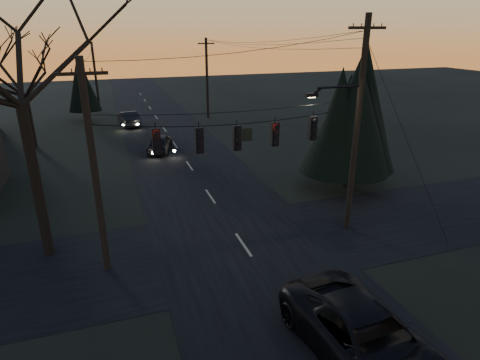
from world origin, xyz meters
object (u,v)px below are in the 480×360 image
object	(u,v)px
utility_pole_far_r	(208,118)
bare_tree_left	(8,35)
sedan_oncoming_b	(129,119)
utility_pole_right	(346,227)
suv_near	(366,339)
evergreen_right	(352,119)
utility_pole_far_l	(100,111)
sedan_oncoming_a	(160,143)
utility_pole_left	(108,268)

from	to	relation	value
utility_pole_far_r	bare_tree_left	distance (m)	30.84
utility_pole_far_r	sedan_oncoming_b	world-z (taller)	utility_pole_far_r
utility_pole_right	sedan_oncoming_b	xyz separation A→B (m)	(-8.70, 26.76, 0.74)
suv_near	sedan_oncoming_b	xyz separation A→B (m)	(-4.33, 34.45, -0.11)
evergreen_right	sedan_oncoming_b	size ratio (longest dim) A/B	1.65
utility_pole_far_l	sedan_oncoming_a	bearing A→B (deg)	-77.04
evergreen_right	sedan_oncoming_b	bearing A→B (deg)	118.27
sedan_oncoming_a	sedan_oncoming_b	world-z (taller)	sedan_oncoming_b
utility_pole_far_r	bare_tree_left	world-z (taller)	bare_tree_left
bare_tree_left	sedan_oncoming_a	size ratio (longest dim) A/B	3.09
utility_pole_right	utility_pole_left	size ratio (longest dim) A/B	1.18
sedan_oncoming_a	sedan_oncoming_b	distance (m)	10.51
utility_pole_far_l	sedan_oncoming_a	distance (m)	20.14
utility_pole_left	utility_pole_far_l	size ratio (longest dim) A/B	1.06
utility_pole_far_r	sedan_oncoming_b	xyz separation A→B (m)	(-8.70, -1.24, 0.74)
utility_pole_far_l	evergreen_right	bearing A→B (deg)	-64.92
utility_pole_far_l	utility_pole_left	bearing A→B (deg)	-90.00
utility_pole_far_r	sedan_oncoming_a	size ratio (longest dim) A/B	2.01
utility_pole_right	utility_pole_far_l	xyz separation A→B (m)	(-11.50, 36.00, 0.00)
utility_pole_far_l	sedan_oncoming_b	world-z (taller)	utility_pole_far_l
sedan_oncoming_b	sedan_oncoming_a	bearing A→B (deg)	91.66
utility_pole_right	sedan_oncoming_b	bearing A→B (deg)	108.01
utility_pole_left	evergreen_right	xyz separation A→B (m)	(14.56, 4.89, 4.31)
utility_pole_right	utility_pole_far_r	distance (m)	28.00
evergreen_right	sedan_oncoming_a	world-z (taller)	evergreen_right
utility_pole_left	utility_pole_far_r	bearing A→B (deg)	67.67
suv_near	sedan_oncoming_b	size ratio (longest dim) A/B	1.37
suv_near	sedan_oncoming_b	bearing A→B (deg)	92.54
evergreen_right	sedan_oncoming_a	xyz separation A→B (m)	(-10.04, 11.50, -3.59)
bare_tree_left	sedan_oncoming_b	distance (m)	26.62
suv_near	sedan_oncoming_a	world-z (taller)	suv_near
utility_pole_far_l	sedan_oncoming_b	distance (m)	9.69
utility_pole_right	evergreen_right	bearing A→B (deg)	57.97
sedan_oncoming_a	evergreen_right	bearing A→B (deg)	147.10
utility_pole_left	utility_pole_far_r	world-z (taller)	same
suv_near	sedan_oncoming_a	bearing A→B (deg)	91.58
utility_pole_right	evergreen_right	size ratio (longest dim) A/B	1.35
bare_tree_left	sedan_oncoming_b	size ratio (longest dim) A/B	2.91
utility_pole_right	utility_pole_far_r	world-z (taller)	utility_pole_right
utility_pole_far_r	utility_pole_right	bearing A→B (deg)	-90.00
utility_pole_far_r	utility_pole_left	bearing A→B (deg)	-112.33
utility_pole_far_l	bare_tree_left	world-z (taller)	bare_tree_left
utility_pole_far_r	suv_near	xyz separation A→B (m)	(-4.37, -35.70, 0.86)
utility_pole_left	suv_near	world-z (taller)	utility_pole_left
utility_pole_far_l	sedan_oncoming_b	size ratio (longest dim) A/B	1.78
utility_pole_right	utility_pole_far_r	xyz separation A→B (m)	(0.00, 28.00, 0.00)
utility_pole_far_l	bare_tree_left	size ratio (longest dim) A/B	0.61
bare_tree_left	evergreen_right	size ratio (longest dim) A/B	1.76
utility_pole_far_l	evergreen_right	size ratio (longest dim) A/B	1.08
utility_pole_far_r	utility_pole_far_l	bearing A→B (deg)	145.18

